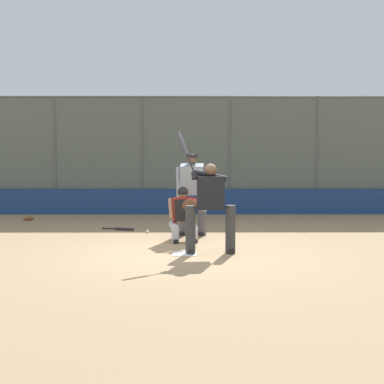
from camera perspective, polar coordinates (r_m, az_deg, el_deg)
name	(u,v)px	position (r m, az deg, el deg)	size (l,w,h in m)	color
ground_plane	(184,254)	(9.72, -0.81, -6.62)	(160.00, 160.00, 0.00)	#9E7F5B
home_plate_marker	(184,254)	(9.72, -0.81, -6.59)	(0.43, 0.43, 0.01)	white
backstop_fence	(186,152)	(15.97, -0.62, 4.25)	(18.33, 0.08, 3.51)	#515651
padding_wall	(186,202)	(15.93, -0.61, -1.03)	(17.88, 0.18, 0.74)	navy
bleachers_beyond	(108,188)	(19.08, -8.92, 0.43)	(12.77, 3.05, 1.80)	slate
batter_at_plate	(210,205)	(9.65, 1.93, -1.35)	(1.09, 0.60, 2.23)	#333333
catcher_behind_plate	(184,213)	(10.97, -0.90, -2.29)	(0.63, 0.74, 1.13)	#B7B7BC
umpire_home	(192,192)	(11.73, 0.01, 0.04)	(0.73, 0.47, 1.80)	#4C4C51
spare_bat_near_backstop	(122,229)	(12.73, -7.47, -3.93)	(0.78, 0.27, 0.07)	black
fielding_glove_on_dirt	(28,218)	(15.16, -17.05, -2.71)	(0.27, 0.21, 0.10)	brown
baseball_loose	(148,231)	(12.24, -4.77, -4.21)	(0.07, 0.07, 0.07)	white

